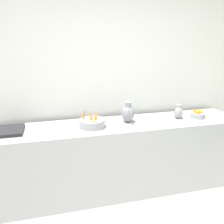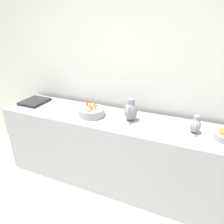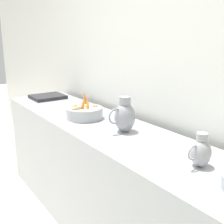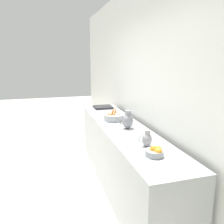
% 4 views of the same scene
% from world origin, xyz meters
% --- Properties ---
extents(tile_wall_left, '(0.10, 9.41, 3.00)m').
position_xyz_m(tile_wall_left, '(-1.95, 0.60, 1.50)').
color(tile_wall_left, silver).
rests_on(tile_wall_left, ground_plane).
extents(prep_counter, '(0.61, 3.02, 0.92)m').
position_xyz_m(prep_counter, '(-1.53, 0.10, 0.46)').
color(prep_counter, '#9EA0A5').
rests_on(prep_counter, ground_plane).
extents(vegetable_colander, '(0.30, 0.30, 0.23)m').
position_xyz_m(vegetable_colander, '(-1.50, -0.27, 0.97)').
color(vegetable_colander, '#9EA0A5').
rests_on(vegetable_colander, prep_counter).
extents(orange_bowl, '(0.18, 0.18, 0.10)m').
position_xyz_m(orange_bowl, '(-1.51, 1.13, 0.96)').
color(orange_bowl, '#9EA0A5').
rests_on(orange_bowl, prep_counter).
extents(metal_pitcher_tall, '(0.21, 0.15, 0.25)m').
position_xyz_m(metal_pitcher_tall, '(-1.56, 0.19, 1.03)').
color(metal_pitcher_tall, gray).
rests_on(metal_pitcher_tall, prep_counter).
extents(metal_pitcher_short, '(0.15, 0.11, 0.18)m').
position_xyz_m(metal_pitcher_short, '(-1.54, 0.86, 1.00)').
color(metal_pitcher_short, '#939399').
rests_on(metal_pitcher_short, prep_counter).
extents(counter_sink_basin, '(0.34, 0.30, 0.04)m').
position_xyz_m(counter_sink_basin, '(-1.56, -1.19, 0.93)').
color(counter_sink_basin, '#232326').
rests_on(counter_sink_basin, prep_counter).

